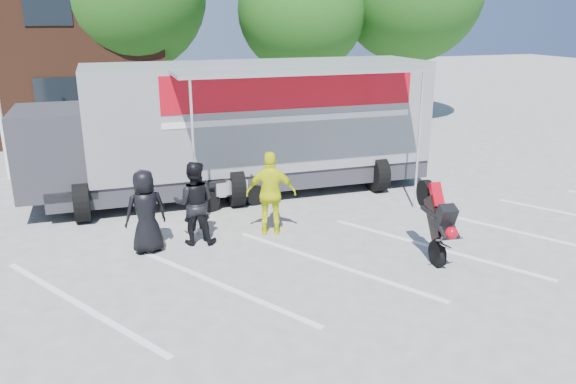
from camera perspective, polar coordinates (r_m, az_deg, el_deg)
ground at (r=10.49m, az=5.80°, el=-9.58°), size 100.00×100.00×0.00m
parking_bay_lines at (r=11.30m, az=3.59°, el=-7.41°), size 18.09×13.33×0.01m
tree_mid at (r=25.10m, az=1.39°, el=17.95°), size 5.44×5.44×7.68m
transporter_truck at (r=15.88m, az=-4.40°, el=0.02°), size 11.37×5.75×3.57m
parked_motorcycle at (r=14.56m, az=-5.60°, el=-1.66°), size 1.91×0.79×0.97m
stunt_bike_rider at (r=12.12m, az=13.61°, el=-6.15°), size 0.90×1.59×1.77m
spectator_leather_a at (r=11.97m, az=-14.25°, el=-1.94°), size 0.94×0.68×1.77m
spectator_leather_b at (r=12.30m, az=-9.32°, el=-1.52°), size 0.60×0.42×1.60m
spectator_leather_c at (r=12.20m, az=-9.50°, el=-1.12°), size 1.06×0.93×1.83m
spectator_hivis at (r=12.55m, az=-1.72°, el=-0.15°), size 1.21×0.82×1.91m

